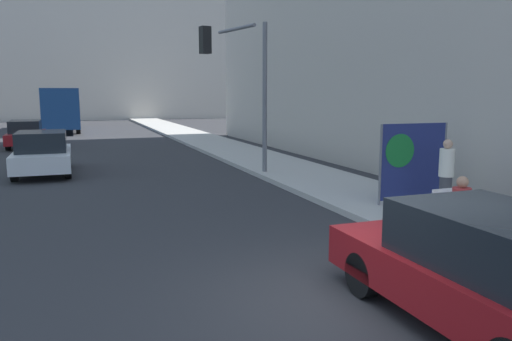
# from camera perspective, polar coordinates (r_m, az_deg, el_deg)

# --- Properties ---
(ground_plane) EXTENTS (160.00, 160.00, 0.00)m
(ground_plane) POSITION_cam_1_polar(r_m,az_deg,el_deg) (7.23, 11.88, -14.69)
(ground_plane) COLOR #303033
(sidewalk_curb) EXTENTS (3.05, 90.00, 0.16)m
(sidewalk_curb) POSITION_cam_1_polar(r_m,az_deg,el_deg) (22.06, -0.34, 1.52)
(sidewalk_curb) COLOR #B7B2A8
(sidewalk_curb) RESTS_ON ground_plane
(seated_protester) EXTENTS (0.95, 0.77, 1.19)m
(seated_protester) POSITION_cam_1_polar(r_m,az_deg,el_deg) (10.03, 22.62, -3.81)
(seated_protester) COLOR #474C56
(seated_protester) RESTS_ON sidewalk_curb
(jogger_on_sidewalk) EXTENTS (0.34, 0.34, 1.68)m
(jogger_on_sidewalk) POSITION_cam_1_polar(r_m,az_deg,el_deg) (12.27, 20.90, -0.48)
(jogger_on_sidewalk) COLOR #424247
(jogger_on_sidewalk) RESTS_ON sidewalk_curb
(pedestrian_behind) EXTENTS (0.34, 0.34, 1.82)m
(pedestrian_behind) POSITION_cam_1_polar(r_m,az_deg,el_deg) (13.98, 17.06, 1.13)
(pedestrian_behind) COLOR black
(pedestrian_behind) RESTS_ON sidewalk_curb
(protest_banner) EXTENTS (1.97, 0.06, 1.98)m
(protest_banner) POSITION_cam_1_polar(r_m,az_deg,el_deg) (12.99, 17.46, 1.04)
(protest_banner) COLOR slate
(protest_banner) RESTS_ON sidewalk_curb
(traffic_light_pole) EXTENTS (2.46, 2.23, 5.09)m
(traffic_light_pole) POSITION_cam_1_polar(r_m,az_deg,el_deg) (16.88, -1.57, 11.21)
(traffic_light_pole) COLOR slate
(traffic_light_pole) RESTS_ON sidewalk_curb
(parked_car_curbside) EXTENTS (1.89, 4.27, 1.51)m
(parked_car_curbside) POSITION_cam_1_polar(r_m,az_deg,el_deg) (6.72, 24.84, -10.33)
(parked_car_curbside) COLOR maroon
(parked_car_curbside) RESTS_ON ground_plane
(car_on_road_nearest) EXTENTS (1.88, 4.34, 1.54)m
(car_on_road_nearest) POSITION_cam_1_polar(r_m,az_deg,el_deg) (19.38, -23.21, 1.84)
(car_on_road_nearest) COLOR white
(car_on_road_nearest) RESTS_ON ground_plane
(car_on_road_midblock) EXTENTS (1.75, 4.78, 1.45)m
(car_on_road_midblock) POSITION_cam_1_polar(r_m,az_deg,el_deg) (29.76, -24.79, 3.84)
(car_on_road_midblock) COLOR maroon
(car_on_road_midblock) RESTS_ON ground_plane
(city_bus_on_road) EXTENTS (2.50, 11.39, 3.25)m
(city_bus_on_road) POSITION_cam_1_polar(r_m,az_deg,el_deg) (41.80, -21.32, 6.80)
(city_bus_on_road) COLOR navy
(city_bus_on_road) RESTS_ON ground_plane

